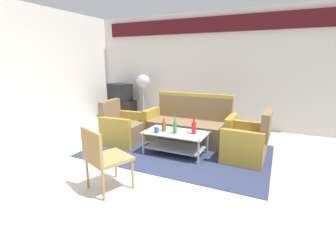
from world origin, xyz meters
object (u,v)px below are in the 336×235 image
object	(u,v)px
bottle_green	(175,128)
cup	(156,130)
armchair_left	(122,129)
coffee_table	(175,140)
couch	(190,126)
armchair_right	(247,144)
tv_stand	(121,109)
bottle_brown	(164,126)
television	(120,92)
wicker_chair	(102,155)
pedestal_fan	(143,84)
bottle_red	(194,127)

from	to	relation	value
bottle_green	cup	size ratio (longest dim) A/B	2.68
armchair_left	cup	xyz separation A→B (m)	(0.93, -0.29, 0.17)
coffee_table	couch	bearing A→B (deg)	91.13
armchair_right	tv_stand	distance (m)	3.99
bottle_brown	television	xyz separation A→B (m)	(-2.28, 1.86, 0.26)
bottle_green	television	size ratio (longest dim) A/B	0.38
wicker_chair	coffee_table	bearing A→B (deg)	99.41
cup	wicker_chair	bearing A→B (deg)	-92.46
couch	pedestal_fan	world-z (taller)	pedestal_fan
couch	cup	bearing A→B (deg)	74.24
cup	tv_stand	distance (m)	2.99
tv_stand	pedestal_fan	bearing A→B (deg)	3.90
couch	wicker_chair	distance (m)	2.33
couch	wicker_chair	xyz separation A→B (m)	(-0.33, -2.30, 0.18)
bottle_green	wicker_chair	xyz separation A→B (m)	(-0.36, -1.46, -0.02)
tv_stand	wicker_chair	size ratio (longest dim) A/B	0.95
bottle_green	tv_stand	world-z (taller)	bottle_green
bottle_brown	wicker_chair	xyz separation A→B (m)	(-0.13, -1.50, -0.00)
armchair_left	bottle_brown	size ratio (longest dim) A/B	3.66
wicker_chair	pedestal_fan	bearing A→B (deg)	134.71
coffee_table	cup	xyz separation A→B (m)	(-0.29, -0.18, 0.19)
armchair_right	coffee_table	bearing A→B (deg)	104.80
couch	bottle_green	xyz separation A→B (m)	(0.03, -0.84, 0.20)
armchair_right	television	size ratio (longest dim) A/B	1.22
bottle_green	wicker_chair	world-z (taller)	wicker_chair
couch	bottle_green	distance (m)	0.86
armchair_left	bottle_red	distance (m)	1.56
couch	cup	size ratio (longest dim) A/B	18.02
armchair_right	television	xyz separation A→B (m)	(-3.68, 1.56, 0.47)
armchair_left	cup	distance (m)	0.99
bottle_red	cup	distance (m)	0.65
coffee_table	television	distance (m)	3.13
bottle_brown	television	bearing A→B (deg)	140.80
armchair_right	cup	distance (m)	1.54
bottle_brown	wicker_chair	world-z (taller)	wicker_chair
coffee_table	wicker_chair	size ratio (longest dim) A/B	1.31
couch	bottle_brown	world-z (taller)	couch
cup	bottle_green	bearing A→B (deg)	20.66
couch	bottle_green	bearing A→B (deg)	92.12
armchair_left	pedestal_fan	distance (m)	1.99
bottle_red	couch	bearing A→B (deg)	114.76
bottle_red	cup	size ratio (longest dim) A/B	2.96
bottle_green	television	distance (m)	3.15
tv_stand	wicker_chair	distance (m)	3.99
couch	wicker_chair	world-z (taller)	couch
television	armchair_right	bearing A→B (deg)	172.86
armchair_right	bottle_red	distance (m)	0.92
bottle_green	coffee_table	bearing A→B (deg)	101.56
bottle_brown	tv_stand	distance (m)	2.95
television	tv_stand	bearing A→B (deg)	90.00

